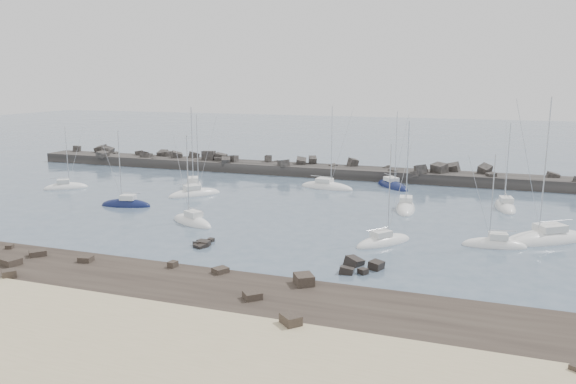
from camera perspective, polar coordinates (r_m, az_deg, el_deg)
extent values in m
plane|color=#485B71|center=(67.80, -2.18, -3.68)|extent=(400.00, 400.00, 0.00)
cube|color=beige|center=(41.65, -19.29, -14.42)|extent=(140.00, 14.00, 1.00)
cube|color=#2A221D|center=(49.08, -11.90, -9.96)|extent=(140.00, 12.00, 0.70)
cube|color=#2A221D|center=(59.74, -26.36, -6.34)|extent=(2.07, 1.82, 0.65)
cube|color=#2A221D|center=(48.73, 1.63, -8.87)|extent=(2.23, 2.30, 0.89)
cube|color=#2A221D|center=(45.86, -3.63, -10.44)|extent=(1.84, 1.84, 0.58)
cube|color=#2A221D|center=(51.94, -6.88, -7.89)|extent=(1.61, 1.68, 0.47)
cube|color=#2A221D|center=(41.09, 0.28, -12.91)|extent=(1.87, 1.84, 0.85)
cube|color=#2A221D|center=(54.11, -11.63, -7.20)|extent=(0.83, 0.95, 0.55)
cube|color=#2A221D|center=(65.40, -26.43, -4.98)|extent=(0.90, 0.95, 0.41)
cube|color=#2A221D|center=(61.57, -24.08, -5.68)|extent=(1.98, 2.01, 0.56)
cube|color=#2A221D|center=(57.97, -19.85, -6.42)|extent=(1.40, 1.26, 0.50)
cube|color=#2A221D|center=(56.10, -26.47, -7.44)|extent=(1.58, 1.58, 0.71)
cube|color=black|center=(61.36, -8.49, -5.36)|extent=(1.15, 1.04, 1.01)
cube|color=black|center=(61.53, -8.65, -5.34)|extent=(1.43, 1.54, 0.82)
cube|color=black|center=(60.99, -8.83, -5.65)|extent=(1.59, 1.72, 1.31)
cube|color=black|center=(62.51, -8.70, -5.22)|extent=(1.10, 1.03, 0.97)
cube|color=black|center=(61.60, -8.98, -5.44)|extent=(1.58, 1.64, 1.30)
cube|color=black|center=(62.87, -7.84, -4.86)|extent=(0.77, 0.72, 0.46)
cube|color=black|center=(52.72, 5.97, -8.05)|extent=(1.44, 1.25, 1.11)
cube|color=black|center=(55.07, 6.72, -7.21)|extent=(2.18, 1.92, 1.58)
cube|color=black|center=(55.36, 6.47, -7.01)|extent=(1.13, 1.26, 0.94)
cube|color=black|center=(54.18, 8.94, -7.55)|extent=(1.61, 1.64, 1.25)
cube|color=black|center=(52.74, 7.63, -8.00)|extent=(1.11, 1.05, 0.61)
cube|color=#292725|center=(105.21, 1.70, 1.90)|extent=(115.00, 6.00, 3.20)
cube|color=#292725|center=(98.62, 13.28, 2.22)|extent=(2.48, 2.62, 2.12)
cube|color=#292725|center=(129.67, -18.42, 4.04)|extent=(2.64, 2.31, 2.73)
cube|color=#292725|center=(104.39, 4.61, 2.61)|extent=(1.69, 1.81, 1.06)
cube|color=#292725|center=(120.51, -13.75, 3.42)|extent=(1.60, 1.61, 1.04)
cube|color=#292725|center=(133.12, -20.65, 4.08)|extent=(1.95, 1.83, 1.74)
cube|color=#292725|center=(98.42, 12.80, 1.72)|extent=(1.91, 1.84, 1.66)
cube|color=#292725|center=(102.32, 16.35, 2.21)|extent=(2.88, 2.69, 2.83)
cube|color=#292725|center=(98.51, 13.02, 1.81)|extent=(1.39, 1.44, 1.21)
cube|color=#292725|center=(111.21, -7.15, 3.25)|extent=(1.91, 2.03, 1.16)
cube|color=#292725|center=(122.74, -14.89, 3.77)|extent=(1.58, 1.37, 1.48)
cube|color=#292725|center=(101.79, 25.31, 1.46)|extent=(2.17, 1.75, 1.54)
cube|color=#292725|center=(100.58, 13.49, 2.28)|extent=(2.12, 2.08, 1.41)
cube|color=#292725|center=(106.37, 1.33, 3.02)|extent=(2.61, 2.87, 2.23)
cube|color=#292725|center=(119.21, -14.19, 3.47)|extent=(2.32, 2.29, 1.92)
cube|color=#292725|center=(110.39, -7.28, 2.89)|extent=(1.39, 1.36, 0.99)
cube|color=#292725|center=(117.09, -11.26, 3.56)|extent=(3.15, 2.88, 2.44)
cube|color=#292725|center=(104.58, 6.59, 2.90)|extent=(2.57, 2.39, 2.16)
cube|color=#292725|center=(112.58, -6.86, 3.43)|extent=(2.58, 1.90, 2.24)
cube|color=#292725|center=(126.67, -18.06, 3.85)|extent=(2.04, 2.34, 2.01)
cube|color=#292725|center=(99.95, 10.59, 2.00)|extent=(1.95, 1.91, 1.13)
cube|color=#292725|center=(116.92, -13.46, 3.17)|extent=(1.49, 1.58, 1.16)
cube|color=#292725|center=(103.99, -0.45, 2.91)|extent=(2.75, 2.73, 1.72)
cube|color=#292725|center=(119.75, -12.14, 3.79)|extent=(1.95, 1.92, 1.24)
cube|color=#292725|center=(103.45, 9.96, 2.33)|extent=(1.93, 1.74, 1.50)
cube|color=#292725|center=(128.65, -17.84, 3.94)|extent=(2.32, 2.72, 2.30)
cube|color=#292725|center=(120.64, -12.58, 3.69)|extent=(1.77, 2.33, 2.24)
cube|color=#292725|center=(126.78, -17.06, 3.76)|extent=(1.12, 1.21, 0.86)
cube|color=#292725|center=(106.84, 2.52, 3.17)|extent=(2.07, 2.38, 1.99)
cube|color=#292725|center=(109.98, -5.70, 3.33)|extent=(2.33, 2.19, 1.88)
cube|color=#292725|center=(116.30, -9.54, 3.64)|extent=(2.27, 2.22, 1.94)
cube|color=#292725|center=(109.05, -2.03, 3.38)|extent=(1.80, 2.01, 1.71)
cube|color=#292725|center=(109.39, -1.39, 2.96)|extent=(2.09, 1.96, 1.32)
cube|color=#292725|center=(99.88, 15.11, 2.24)|extent=(3.19, 3.28, 2.36)
cube|color=#292725|center=(112.85, -8.07, 3.67)|extent=(2.76, 2.46, 2.05)
cube|color=#292725|center=(108.58, -6.32, 3.12)|extent=(2.38, 2.58, 1.78)
cube|color=#292725|center=(123.09, -18.31, 3.64)|extent=(2.00, 2.28, 1.42)
cube|color=#292725|center=(101.43, 19.34, 2.03)|extent=(2.68, 3.11, 2.87)
cube|color=#292725|center=(122.04, -14.44, 3.72)|extent=(2.33, 2.43, 1.86)
cube|color=#292725|center=(98.78, 19.95, 1.50)|extent=(1.96, 1.98, 1.37)
ellipsoid|color=white|center=(98.77, -21.63, 0.36)|extent=(6.61, 6.06, 1.92)
cube|color=white|center=(98.58, -21.88, 1.00)|extent=(2.36, 2.30, 0.66)
cylinder|color=silver|center=(97.93, -21.54, 3.51)|extent=(0.11, 0.11, 9.26)
cylinder|color=silver|center=(98.49, -22.18, 1.33)|extent=(2.16, 1.84, 0.09)
ellipsoid|color=white|center=(93.92, -9.59, 0.48)|extent=(6.62, 9.22, 2.35)
cube|color=white|center=(93.23, -9.62, 1.26)|extent=(2.76, 3.06, 0.77)
cylinder|color=silver|center=(93.56, -9.72, 4.80)|extent=(0.13, 0.13, 12.09)
cylinder|color=silver|center=(92.49, -9.65, 1.63)|extent=(1.76, 3.22, 0.11)
ellipsoid|color=#101842|center=(82.52, -16.13, -1.34)|extent=(7.52, 3.61, 2.02)
cube|color=white|center=(82.12, -15.95, -0.53)|extent=(2.27, 1.82, 0.70)
cylinder|color=silver|center=(81.72, -16.73, 2.59)|extent=(0.12, 0.12, 9.75)
cylinder|color=silver|center=(81.79, -15.65, -0.10)|extent=(2.85, 0.67, 0.10)
ellipsoid|color=white|center=(87.70, -9.46, -0.30)|extent=(7.40, 8.12, 2.12)
cube|color=white|center=(87.32, -9.74, 0.47)|extent=(2.81, 2.89, 0.67)
cylinder|color=silver|center=(86.85, -9.19, 4.00)|extent=(0.11, 0.11, 11.35)
cylinder|color=silver|center=(87.00, -10.12, 0.83)|extent=(2.23, 2.64, 0.10)
ellipsoid|color=white|center=(92.25, 3.97, 0.41)|extent=(9.56, 4.31, 2.17)
cube|color=white|center=(92.21, 3.72, 1.20)|extent=(2.85, 2.25, 0.65)
cylinder|color=silver|center=(90.84, 4.46, 4.80)|extent=(0.11, 0.11, 12.44)
cylinder|color=silver|center=(92.37, 3.36, 1.60)|extent=(3.65, 0.69, 0.09)
ellipsoid|color=white|center=(70.87, -9.71, -3.13)|extent=(7.66, 5.37, 2.09)
cube|color=white|center=(70.27, -9.58, -2.20)|extent=(2.52, 2.26, 0.72)
cylinder|color=silver|center=(70.12, -10.15, 1.63)|extent=(0.12, 0.12, 10.01)
cylinder|color=silver|center=(69.70, -9.35, -1.74)|extent=(2.70, 1.42, 0.10)
ellipsoid|color=white|center=(78.75, 11.86, -1.73)|extent=(3.61, 8.57, 2.25)
cube|color=white|center=(78.87, 11.90, -0.72)|extent=(1.96, 2.52, 0.76)
cylinder|color=silver|center=(76.88, 12.05, 2.92)|extent=(0.13, 0.13, 11.22)
cylinder|color=silver|center=(79.30, 11.93, -0.14)|extent=(0.53, 3.31, 0.11)
ellipsoid|color=white|center=(62.42, 9.68, -5.14)|extent=(6.40, 7.24, 1.93)
cube|color=white|center=(61.87, 9.45, -4.19)|extent=(2.46, 2.55, 0.63)
cylinder|color=silver|center=(61.42, 10.27, 0.16)|extent=(0.11, 0.11, 10.00)
cylinder|color=silver|center=(61.38, 9.11, -3.74)|extent=(1.91, 2.38, 0.09)
ellipsoid|color=#101842|center=(94.66, 10.55, 0.53)|extent=(7.49, 8.28, 2.10)
cube|color=white|center=(94.80, 10.45, 1.30)|extent=(2.85, 2.94, 0.65)
cylinder|color=silver|center=(93.06, 10.92, 4.49)|extent=(0.11, 0.11, 11.54)
cylinder|color=silver|center=(95.21, 10.28, 1.71)|extent=(2.25, 2.69, 0.09)
ellipsoid|color=white|center=(64.39, 20.20, -5.18)|extent=(6.97, 2.98, 1.91)
cube|color=white|center=(64.13, 20.57, -4.21)|extent=(2.06, 1.60, 0.67)
cylinder|color=silver|center=(63.04, 20.05, -0.49)|extent=(0.11, 0.11, 9.11)
cylinder|color=silver|center=(64.05, 21.03, -3.69)|extent=(2.69, 0.46, 0.10)
ellipsoid|color=white|center=(83.60, 21.18, -1.51)|extent=(3.68, 8.31, 2.15)
cube|color=white|center=(82.95, 21.29, -0.72)|extent=(1.94, 2.47, 0.71)
cylinder|color=silver|center=(83.12, 21.42, 2.84)|extent=(0.12, 0.12, 10.83)
cylinder|color=silver|center=(82.28, 21.40, -0.35)|extent=(0.59, 3.19, 0.10)
ellipsoid|color=white|center=(68.55, 24.64, -4.54)|extent=(10.80, 9.10, 2.58)
cube|color=white|center=(68.54, 25.09, -3.30)|extent=(3.75, 3.56, 0.77)
cylinder|color=silver|center=(66.30, 24.68, 2.42)|extent=(0.13, 0.13, 14.69)
cylinder|color=silver|center=(68.87, 25.62, -2.67)|extent=(3.60, 2.63, 0.11)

